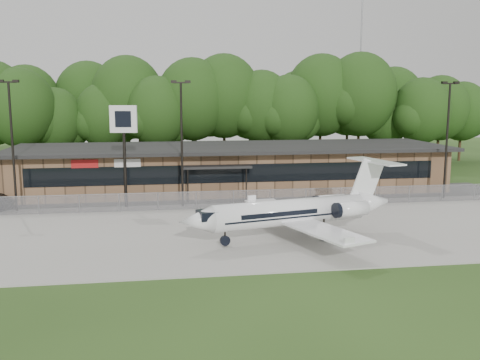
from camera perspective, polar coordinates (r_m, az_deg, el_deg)
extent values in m
plane|color=#264217|center=(29.05, 5.43, -9.20)|extent=(160.00, 160.00, 0.00)
cube|color=#9E9B93|center=(36.54, 2.39, -5.28)|extent=(64.00, 18.00, 0.08)
cube|color=#383835|center=(47.60, -0.25, -1.90)|extent=(50.00, 9.00, 0.06)
cube|color=brown|center=(51.68, -0.98, 1.18)|extent=(40.00, 10.00, 4.00)
cube|color=black|center=(46.72, -0.16, 0.71)|extent=(36.00, 0.08, 1.60)
cube|color=black|center=(50.94, -0.91, 3.50)|extent=(41.00, 11.50, 0.30)
cube|color=black|center=(45.80, -2.53, 1.42)|extent=(6.00, 1.60, 0.20)
cube|color=red|center=(46.46, -16.23, 1.67)|extent=(2.20, 0.06, 0.70)
cube|color=silver|center=(46.12, -11.92, 1.79)|extent=(2.20, 0.06, 0.70)
cube|color=gray|center=(43.10, 0.62, -2.08)|extent=(46.00, 0.03, 1.50)
cube|color=gray|center=(42.96, 0.62, -1.10)|extent=(46.00, 0.04, 0.04)
cylinder|color=gray|center=(80.17, 12.69, 11.29)|extent=(0.20, 0.20, 25.00)
cylinder|color=black|center=(44.85, -23.08, 3.11)|extent=(0.18, 0.18, 10.00)
cube|color=black|center=(44.67, -23.49, 9.57)|extent=(1.20, 0.12, 0.12)
cube|color=black|center=(44.82, -24.18, 9.61)|extent=(0.45, 0.30, 0.22)
cube|color=black|center=(44.54, -22.80, 9.70)|extent=(0.45, 0.30, 0.22)
cylinder|color=black|center=(43.47, -6.23, 3.62)|extent=(0.18, 0.18, 10.00)
cube|color=black|center=(43.29, -6.34, 10.29)|extent=(1.20, 0.12, 0.12)
cube|color=black|center=(43.27, -7.08, 10.37)|extent=(0.45, 0.30, 0.22)
cube|color=black|center=(43.31, -5.60, 10.39)|extent=(0.45, 0.30, 0.22)
cylinder|color=black|center=(50.01, 21.19, 3.77)|extent=(0.18, 0.18, 10.00)
cube|color=black|center=(49.86, 21.52, 9.55)|extent=(1.20, 0.12, 0.12)
cube|color=black|center=(49.59, 20.97, 9.67)|extent=(0.45, 0.30, 0.22)
cube|color=black|center=(50.13, 22.08, 9.60)|extent=(0.45, 0.30, 0.22)
cylinder|color=white|center=(33.66, 5.27, -3.57)|extent=(10.35, 4.01, 1.64)
cone|color=white|center=(31.36, -4.78, -4.51)|extent=(2.38, 2.08, 1.64)
cone|color=white|center=(36.89, 13.93, -2.44)|extent=(2.58, 2.13, 1.64)
cube|color=white|center=(31.15, 8.98, -5.56)|extent=(3.64, 6.51, 0.12)
cube|color=white|center=(36.93, 3.54, -3.15)|extent=(3.64, 6.51, 0.12)
cylinder|color=white|center=(34.41, 11.73, -3.19)|extent=(2.41, 1.43, 0.92)
cylinder|color=white|center=(36.51, 9.49, -2.41)|extent=(2.41, 1.43, 0.92)
cube|color=white|center=(36.33, 13.37, -0.21)|extent=(2.48, 0.73, 3.09)
cube|color=white|center=(36.51, 14.22, 1.83)|extent=(2.41, 4.90, 0.10)
cube|color=black|center=(31.51, -3.54, -3.89)|extent=(1.29, 1.44, 0.51)
cube|color=black|center=(34.85, 7.94, -5.52)|extent=(1.38, 2.58, 0.72)
cylinder|color=black|center=(32.29, -1.61, -6.62)|extent=(0.74, 0.74, 0.23)
cylinder|color=black|center=(43.93, -12.19, 2.13)|extent=(0.27, 0.27, 7.88)
cube|color=silver|center=(43.67, -12.33, 6.37)|extent=(2.18, 0.60, 2.17)
cube|color=black|center=(43.54, -12.37, 6.36)|extent=(1.27, 0.25, 1.28)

